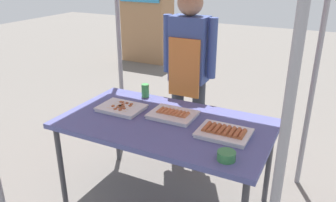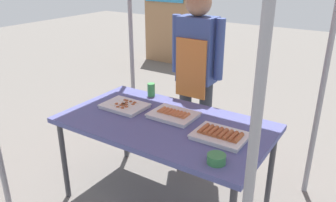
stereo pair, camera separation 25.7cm
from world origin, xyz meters
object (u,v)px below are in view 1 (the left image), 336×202
object	(u,v)px
tray_pork_links	(224,133)
neighbor_stall_left	(147,18)
tray_meat_skewers	(121,108)
drink_cup_near_edge	(145,90)
condiment_bowl	(226,156)
stall_table	(165,128)
tray_grilled_sausages	(173,115)
vendor_woman	(189,65)

from	to	relation	value
tray_pork_links	neighbor_stall_left	bearing A→B (deg)	126.53
tray_meat_skewers	drink_cup_near_edge	world-z (taller)	drink_cup_near_edge
tray_pork_links	condiment_bowl	bearing A→B (deg)	-69.15
tray_pork_links	condiment_bowl	distance (m)	0.32
neighbor_stall_left	stall_table	bearing A→B (deg)	-58.11
stall_table	tray_pork_links	xyz separation A→B (m)	(0.47, -0.01, 0.07)
stall_table	drink_cup_near_edge	world-z (taller)	drink_cup_near_edge
tray_meat_skewers	neighbor_stall_left	xyz separation A→B (m)	(-1.99, 3.84, 0.09)
tray_grilled_sausages	tray_pork_links	xyz separation A→B (m)	(0.45, -0.12, 0.00)
tray_pork_links	vendor_woman	world-z (taller)	vendor_woman
tray_pork_links	drink_cup_near_edge	bearing A→B (deg)	155.48
tray_meat_skewers	vendor_woman	bearing A→B (deg)	66.81
tray_grilled_sausages	tray_meat_skewers	xyz separation A→B (m)	(-0.44, -0.07, -0.00)
tray_grilled_sausages	neighbor_stall_left	bearing A→B (deg)	122.75
drink_cup_near_edge	vendor_woman	distance (m)	0.47
stall_table	neighbor_stall_left	xyz separation A→B (m)	(-2.41, 3.88, 0.16)
tray_grilled_sausages	tray_meat_skewers	distance (m)	0.44
tray_meat_skewers	tray_pork_links	world-z (taller)	tray_pork_links
tray_meat_skewers	tray_pork_links	bearing A→B (deg)	-3.14
condiment_bowl	tray_meat_skewers	bearing A→B (deg)	160.87
vendor_woman	neighbor_stall_left	distance (m)	3.90
tray_grilled_sausages	neighbor_stall_left	size ratio (longest dim) A/B	0.21
neighbor_stall_left	drink_cup_near_edge	bearing A→B (deg)	-60.05
tray_grilled_sausages	vendor_woman	xyz separation A→B (m)	(-0.14, 0.62, 0.22)
tray_meat_skewers	stall_table	bearing A→B (deg)	-4.66
stall_table	drink_cup_near_edge	distance (m)	0.56
tray_pork_links	neighbor_stall_left	xyz separation A→B (m)	(-2.88, 3.89, 0.09)
tray_grilled_sausages	tray_pork_links	distance (m)	0.47
neighbor_stall_left	tray_grilled_sausages	bearing A→B (deg)	-57.25
tray_meat_skewers	drink_cup_near_edge	bearing A→B (deg)	86.13
vendor_woman	neighbor_stall_left	size ratio (longest dim) A/B	0.97
vendor_woman	tray_grilled_sausages	bearing A→B (deg)	102.95
condiment_bowl	vendor_woman	size ratio (longest dim) A/B	0.07
tray_grilled_sausages	stall_table	bearing A→B (deg)	-98.73
stall_table	neighbor_stall_left	world-z (taller)	neighbor_stall_left
tray_grilled_sausages	condiment_bowl	world-z (taller)	condiment_bowl
stall_table	tray_pork_links	bearing A→B (deg)	-1.78
tray_pork_links	drink_cup_near_edge	distance (m)	0.95
tray_meat_skewers	vendor_woman	size ratio (longest dim) A/B	0.22
tray_meat_skewers	condiment_bowl	size ratio (longest dim) A/B	3.13
stall_table	tray_pork_links	size ratio (longest dim) A/B	4.40
tray_meat_skewers	tray_grilled_sausages	bearing A→B (deg)	8.94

